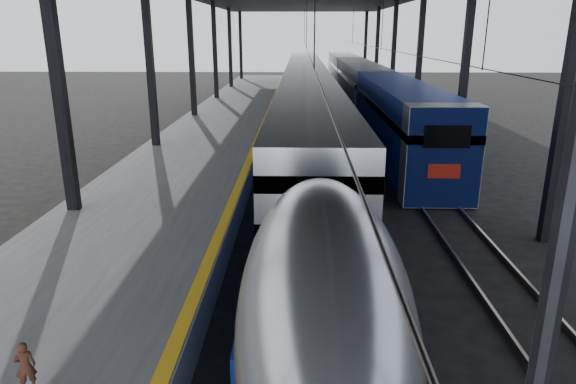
{
  "coord_description": "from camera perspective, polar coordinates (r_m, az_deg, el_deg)",
  "views": [
    {
      "loc": [
        1.58,
        -10.76,
        6.52
      ],
      "look_at": [
        1.25,
        3.76,
        2.0
      ],
      "focal_mm": 32.0,
      "sensor_mm": 36.0,
      "label": 1
    }
  ],
  "objects": [
    {
      "name": "tgv_train",
      "position": [
        35.42,
        2.02,
        9.89
      ],
      "size": [
        2.92,
        65.2,
        4.19
      ],
      "color": "#B3B6BB",
      "rests_on": "ground"
    },
    {
      "name": "rails",
      "position": [
        31.56,
        6.63,
        5.4
      ],
      "size": [
        6.52,
        80.0,
        0.16
      ],
      "color": "slate",
      "rests_on": "ground"
    },
    {
      "name": "yellow_strip",
      "position": [
        31.33,
        -2.9,
        7.13
      ],
      "size": [
        0.3,
        80.0,
        0.01
      ],
      "primitive_type": "cube",
      "color": "gold",
      "rests_on": "platform"
    },
    {
      "name": "child",
      "position": [
        9.61,
        -27.17,
        -16.83
      ],
      "size": [
        0.37,
        0.32,
        0.87
      ],
      "primitive_type": "imported",
      "rotation": [
        0.0,
        0.0,
        3.56
      ],
      "color": "#492718",
      "rests_on": "platform"
    },
    {
      "name": "ground",
      "position": [
        12.68,
        -6.22,
        -13.77
      ],
      "size": [
        160.0,
        160.0,
        0.0
      ],
      "primitive_type": "plane",
      "color": "black",
      "rests_on": "ground"
    },
    {
      "name": "second_train",
      "position": [
        46.54,
        8.17,
        11.56
      ],
      "size": [
        2.87,
        56.05,
        3.96
      ],
      "color": "navy",
      "rests_on": "ground"
    },
    {
      "name": "platform",
      "position": [
        31.75,
        -7.96,
        6.2
      ],
      "size": [
        6.0,
        80.0,
        1.0
      ],
      "primitive_type": "cube",
      "color": "#4C4C4F",
      "rests_on": "ground"
    }
  ]
}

